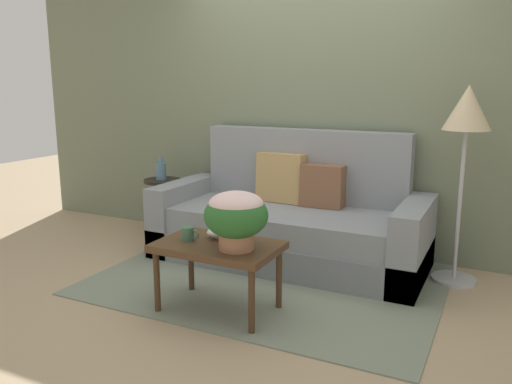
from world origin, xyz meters
name	(u,v)px	position (x,y,z in m)	size (l,w,h in m)	color
ground_plane	(262,285)	(0.00, 0.00, 0.00)	(14.00, 14.00, 0.00)	tan
wall_back	(317,96)	(0.00, 1.13, 1.39)	(6.40, 0.12, 2.78)	slate
area_rug	(270,278)	(0.00, 0.14, 0.01)	(2.58, 1.97, 0.01)	gray
couch	(291,222)	(-0.03, 0.63, 0.33)	(2.28, 0.94, 1.11)	slate
coffee_table	(218,251)	(-0.07, -0.53, 0.42)	(0.81, 0.51, 0.47)	#442D1B
side_table	(163,197)	(-1.46, 0.75, 0.39)	(0.37, 0.37, 0.57)	black
floor_lamp	(466,124)	(1.30, 0.73, 1.21)	(0.34, 0.34, 1.50)	#B2B2B7
potted_plant	(236,215)	(0.10, -0.59, 0.70)	(0.41, 0.41, 0.37)	#A36B4C
coffee_mug	(188,234)	(-0.28, -0.56, 0.52)	(0.13, 0.09, 0.09)	#3D664C
snack_bowl	(217,232)	(-0.13, -0.43, 0.51)	(0.15, 0.15, 0.07)	silver
table_vase	(161,171)	(-1.47, 0.74, 0.66)	(0.10, 0.10, 0.22)	slate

